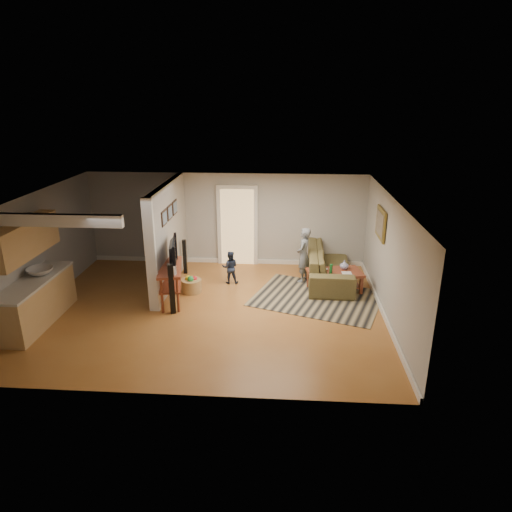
# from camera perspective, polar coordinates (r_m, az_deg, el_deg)

# --- Properties ---
(ground) EXTENTS (7.50, 7.50, 0.00)m
(ground) POSITION_cam_1_polar(r_m,az_deg,el_deg) (10.10, -5.72, -6.71)
(ground) COLOR #995926
(ground) RESTS_ON ground
(room_shell) EXTENTS (7.54, 6.02, 2.52)m
(room_shell) POSITION_cam_1_polar(r_m,az_deg,el_deg) (10.18, -11.54, 2.02)
(room_shell) COLOR #AAA8A3
(room_shell) RESTS_ON ground
(area_rug) EXTENTS (3.32, 2.86, 0.01)m
(area_rug) POSITION_cam_1_polar(r_m,az_deg,el_deg) (10.68, 7.63, -5.23)
(area_rug) COLOR black
(area_rug) RESTS_ON ground
(sofa) EXTENTS (1.14, 2.74, 0.79)m
(sofa) POSITION_cam_1_polar(r_m,az_deg,el_deg) (11.83, 9.07, -2.80)
(sofa) COLOR #4C4226
(sofa) RESTS_ON ground
(coffee_table) EXTENTS (1.38, 0.98, 0.74)m
(coffee_table) POSITION_cam_1_polar(r_m,az_deg,el_deg) (11.02, 9.90, -2.42)
(coffee_table) COLOR maroon
(coffee_table) RESTS_ON ground
(tv_console) EXTENTS (0.76, 1.41, 1.15)m
(tv_console) POSITION_cam_1_polar(r_m,az_deg,el_deg) (10.34, -10.62, -1.69)
(tv_console) COLOR maroon
(tv_console) RESTS_ON ground
(speaker_left) EXTENTS (0.15, 0.15, 1.12)m
(speaker_left) POSITION_cam_1_polar(r_m,az_deg,el_deg) (9.85, -10.50, -4.08)
(speaker_left) COLOR black
(speaker_left) RESTS_ON ground
(speaker_right) EXTENTS (0.09, 0.09, 0.92)m
(speaker_right) POSITION_cam_1_polar(r_m,az_deg,el_deg) (12.01, -8.89, -0.10)
(speaker_right) COLOR black
(speaker_right) RESTS_ON ground
(toy_basket) EXTENTS (0.48, 0.48, 0.43)m
(toy_basket) POSITION_cam_1_polar(r_m,az_deg,el_deg) (10.97, -8.07, -3.60)
(toy_basket) COLOR olive
(toy_basket) RESTS_ON ground
(child) EXTENTS (0.47, 0.58, 1.39)m
(child) POSITION_cam_1_polar(r_m,az_deg,el_deg) (11.60, 5.83, -3.12)
(child) COLOR slate
(child) RESTS_ON ground
(toddler) EXTENTS (0.43, 0.35, 0.83)m
(toddler) POSITION_cam_1_polar(r_m,az_deg,el_deg) (11.45, -3.22, -3.37)
(toddler) COLOR #1F2942
(toddler) RESTS_ON ground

